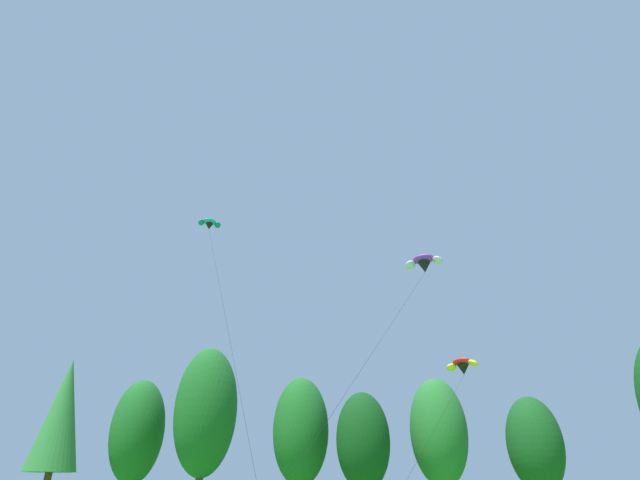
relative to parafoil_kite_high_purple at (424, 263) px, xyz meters
The scene contains 10 objects.
treeline_tree_a 39.34m from the parafoil_kite_high_purple, 168.29° to the left, with size 4.80×4.80×14.54m.
treeline_tree_b 32.91m from the parafoil_kite_high_purple, 161.96° to the left, with size 5.12×5.12×12.28m.
treeline_tree_c 25.31m from the parafoil_kite_high_purple, 157.83° to the left, with size 5.79×5.79×14.76m.
treeline_tree_d 19.34m from the parafoil_kite_high_purple, 142.53° to the left, with size 4.92×4.92×11.57m.
treeline_tree_e 16.24m from the parafoil_kite_high_purple, 128.15° to the left, with size 4.47×4.47×9.88m.
treeline_tree_f 15.92m from the parafoil_kite_high_purple, 95.70° to the left, with size 4.82×4.82×11.18m.
treeline_tree_g 17.28m from the parafoil_kite_high_purple, 60.48° to the left, with size 4.27×4.27×9.16m.
parafoil_kite_high_purple is the anchor object (origin of this frame).
parafoil_kite_mid_red_yellow 9.35m from the parafoil_kite_high_purple, 76.66° to the left, with size 4.53×18.96×10.19m.
parafoil_kite_far_teal 19.09m from the parafoil_kite_high_purple, behind, with size 14.57×17.67×22.27m.
Camera 1 is at (5.85, 3.58, 2.56)m, focal length 28.10 mm.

